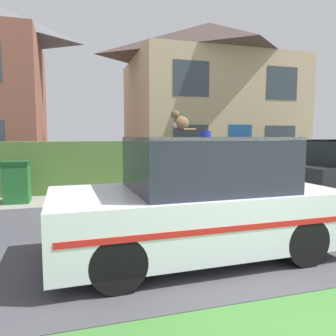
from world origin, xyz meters
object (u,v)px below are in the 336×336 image
at_px(cat, 180,122).
at_px(house_right, 208,97).
at_px(police_car, 197,200).
at_px(wheelie_bin, 17,182).

distance_m(cat, house_right, 11.24).
bearing_deg(cat, house_right, -126.84).
distance_m(police_car, cat, 1.12).
distance_m(house_right, wheelie_bin, 9.85).
distance_m(police_car, house_right, 11.50).
height_order(cat, house_right, house_right).
bearing_deg(wheelie_bin, house_right, 37.48).
relative_size(cat, wheelie_bin, 0.34).
bearing_deg(wheelie_bin, cat, -56.77).
bearing_deg(house_right, wheelie_bin, -143.81).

